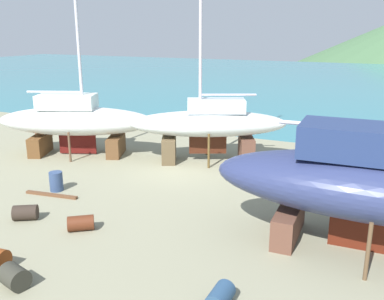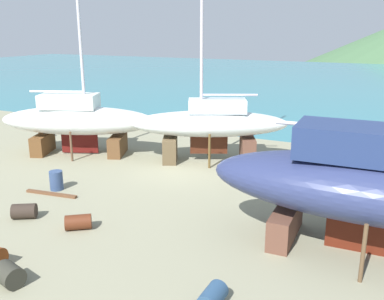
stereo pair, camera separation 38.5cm
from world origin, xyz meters
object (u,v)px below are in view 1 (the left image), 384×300
Objects in this scene: barrel_tipped_left at (39,133)px; barrel_rust_near at (56,181)px; sailboat_small_center at (209,124)px; barrel_tar_black at (14,277)px; sailboat_far_slipway at (373,185)px; barrel_by_slipway at (25,213)px; sailboat_large_starboard at (75,120)px; barrel_ochre at (81,223)px; worker at (70,120)px; barrel_rust_far at (220,297)px.

barrel_rust_near is at bearing -42.65° from barrel_tipped_left.
barrel_tipped_left is 0.93× the size of barrel_rust_near.
barrel_rust_near is at bearing 32.30° from sailboat_small_center.
barrel_tipped_left is at bearing 131.16° from barrel_tar_black.
sailboat_far_slipway is 20.44× the size of barrel_by_slipway.
sailboat_large_starboard is 15.90× the size of barrel_ochre.
barrel_rust_near is at bearing -82.10° from sailboat_large_starboard.
sailboat_large_starboard is at bearing 121.42° from barrel_tar_black.
sailboat_far_slipway is at bearing -0.39° from barrel_rust_near.
worker is (-3.73, 3.94, -1.09)m from sailboat_large_starboard.
barrel_rust_near is at bearing 178.34° from sailboat_far_slipway.
barrel_tar_black is at bearing -83.99° from worker.
barrel_tar_black is at bearing -57.21° from barrel_rust_near.
sailboat_small_center is 12.55m from barrel_rust_far.
worker reaches higher than barrel_rust_far.
barrel_rust_near reaches higher than barrel_tipped_left.
barrel_rust_far is (8.34, -1.86, -0.01)m from barrel_by_slipway.
sailboat_small_center reaches higher than worker.
sailboat_large_starboard is at bearing -10.16° from sailboat_small_center.
barrel_by_slipway is 1.01× the size of barrel_rust_far.
barrel_by_slipway is at bearing -70.24° from barrel_rust_near.
barrel_ochre is (6.18, -7.52, -1.68)m from sailboat_large_starboard.
sailboat_large_starboard is 13.03m from barrel_tar_black.
sailboat_small_center reaches higher than barrel_by_slipway.
sailboat_far_slipway is at bearing 13.22° from barrel_by_slipway.
barrel_ochre is at bearing -37.86° from barrel_rust_near.
barrel_tar_black is at bearing 63.49° from sailboat_small_center.
sailboat_small_center reaches higher than barrel_tipped_left.
sailboat_small_center is 8.52× the size of worker.
barrel_ochre is 1.06× the size of barrel_rust_near.
worker is 20.80m from barrel_rust_far.
barrel_by_slipway is at bearing -85.51° from sailboat_large_starboard.
barrel_rust_near is at bearing 122.79° from barrel_tar_black.
sailboat_large_starboard is 1.00× the size of sailboat_small_center.
sailboat_small_center is at bearing -7.15° from sailboat_large_starboard.
barrel_tar_black is 7.32m from barrel_rust_near.
barrel_rust_near reaches higher than barrel_rust_far.
barrel_by_slipway is at bearing -48.92° from barrel_tipped_left.
worker is at bearing 69.95° from barrel_tipped_left.
sailboat_large_starboard is 5.53m from worker.
barrel_ochre is 4.32m from barrel_rust_near.
sailboat_large_starboard reaches higher than barrel_ochre.
worker is at bearing 139.64° from barrel_rust_far.
barrel_by_slipway is at bearing -168.05° from sailboat_far_slipway.
sailboat_small_center is at bearing -39.81° from worker.
worker reaches higher than barrel_tipped_left.
barrel_ochre is 1.05× the size of barrel_by_slipway.
sailboat_large_starboard is 15.50m from barrel_rust_far.
sailboat_far_slipway is (8.17, -6.81, 0.20)m from sailboat_small_center.
sailboat_far_slipway is 12.00m from barrel_by_slipway.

